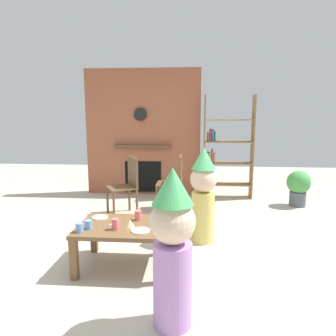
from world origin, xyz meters
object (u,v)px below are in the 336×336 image
object	(u,v)px
paper_cup_near_right	(138,215)
paper_cup_far_left	(79,228)
bookshelf	(224,151)
paper_plate_front	(140,231)
birthday_cake_slice	(130,223)
child_in_pink	(203,193)
dining_chair_middle	(175,179)
paper_plate_rear	(100,217)
dining_chair_left	(127,183)
paper_cup_near_left	(115,224)
paper_cup_center	(89,225)
child_with_cone_hat	(173,245)
coffee_table	(126,231)
potted_plant_tall	(298,186)

from	to	relation	value
paper_cup_near_right	paper_cup_far_left	size ratio (longest dim) A/B	1.17
bookshelf	paper_plate_front	bearing A→B (deg)	-109.78
paper_cup_far_left	birthday_cake_slice	world-z (taller)	paper_cup_far_left
child_in_pink	dining_chair_middle	bearing A→B (deg)	-112.79
paper_cup_near_right	paper_cup_far_left	distance (m)	0.62
paper_cup_near_right	paper_plate_rear	size ratio (longest dim) A/B	0.60
dining_chair_left	paper_cup_far_left	bearing A→B (deg)	58.12
paper_cup_near_left	paper_cup_center	xyz separation A→B (m)	(-0.26, -0.00, -0.01)
paper_cup_near_right	child_in_pink	size ratio (longest dim) A/B	0.09
paper_plate_front	paper_plate_rear	bearing A→B (deg)	144.46
paper_cup_center	paper_cup_far_left	xyz separation A→B (m)	(-0.06, -0.09, 0.00)
paper_cup_near_left	child_in_pink	world-z (taller)	child_in_pink
birthday_cake_slice	paper_plate_rear	bearing A→B (deg)	146.44
paper_cup_far_left	dining_chair_left	xyz separation A→B (m)	(0.07, 1.90, 0.03)
paper_cup_center	child_with_cone_hat	world-z (taller)	child_with_cone_hat
paper_cup_center	paper_cup_far_left	distance (m)	0.11
birthday_cake_slice	child_with_cone_hat	xyz separation A→B (m)	(0.48, -0.82, 0.15)
paper_plate_front	child_with_cone_hat	xyz separation A→B (m)	(0.35, -0.71, 0.18)
paper_cup_near_right	dining_chair_left	size ratio (longest dim) A/B	0.12
paper_plate_front	dining_chair_left	bearing A→B (deg)	105.35
paper_cup_near_right	child_with_cone_hat	xyz separation A→B (m)	(0.43, -1.03, 0.13)
birthday_cake_slice	dining_chair_middle	distance (m)	2.04
child_with_cone_hat	coffee_table	bearing A→B (deg)	0.00
paper_plate_front	potted_plant_tall	bearing A→B (deg)	47.58
paper_cup_near_left	child_in_pink	distance (m)	1.21
bookshelf	child_in_pink	size ratio (longest dim) A/B	1.64
paper_cup_near_left	paper_cup_center	distance (m)	0.27
paper_cup_near_right	paper_cup_center	xyz separation A→B (m)	(-0.44, -0.29, -0.01)
coffee_table	paper_plate_front	bearing A→B (deg)	-43.05
bookshelf	coffee_table	world-z (taller)	bookshelf
paper_plate_rear	dining_chair_left	world-z (taller)	dining_chair_left
paper_plate_front	bookshelf	bearing A→B (deg)	70.22
child_with_cone_hat	child_in_pink	bearing A→B (deg)	-40.90
paper_cup_near_right	potted_plant_tall	world-z (taller)	potted_plant_tall
paper_cup_near_right	paper_cup_center	world-z (taller)	paper_cup_near_right
coffee_table	dining_chair_left	xyz separation A→B (m)	(-0.32, 1.66, 0.14)
paper_cup_near_left	potted_plant_tall	world-z (taller)	potted_plant_tall
paper_cup_near_right	dining_chair_middle	size ratio (longest dim) A/B	0.12
coffee_table	paper_plate_front	size ratio (longest dim) A/B	5.23
paper_plate_front	coffee_table	bearing A→B (deg)	136.95
birthday_cake_slice	dining_chair_middle	size ratio (longest dim) A/B	0.11
paper_cup_near_right	paper_cup_far_left	world-z (taller)	paper_cup_near_right
paper_cup_near_left	dining_chair_left	distance (m)	1.82
child_in_pink	paper_cup_near_left	bearing A→B (deg)	2.88
coffee_table	dining_chair_left	distance (m)	1.70
coffee_table	birthday_cake_slice	world-z (taller)	birthday_cake_slice
paper_cup_far_left	paper_plate_rear	world-z (taller)	paper_cup_far_left
paper_cup_far_left	paper_plate_rear	distance (m)	0.43
paper_cup_far_left	birthday_cake_slice	xyz separation A→B (m)	(0.45, 0.17, -0.01)
bookshelf	birthday_cake_slice	distance (m)	3.18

